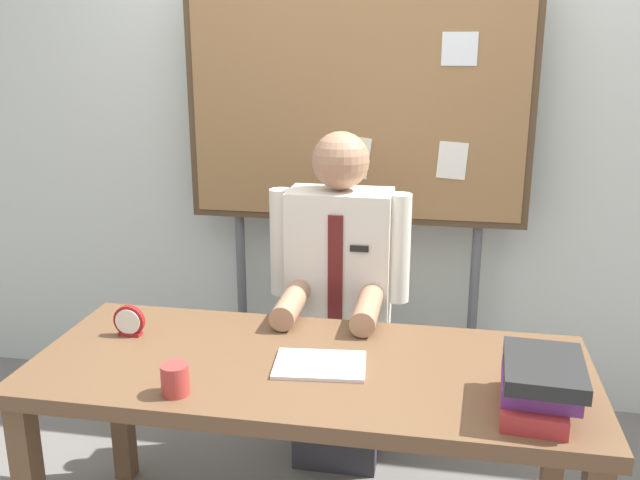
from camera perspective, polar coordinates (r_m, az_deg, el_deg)
back_wall at (r=3.22m, az=3.43°, el=9.91°), size 6.40×0.08×2.70m
desk at (r=2.25m, az=-0.87°, el=-12.05°), size 1.76×0.73×0.72m
person at (r=2.79m, az=1.57°, el=-6.17°), size 0.55×0.56×1.37m
bulletin_board at (r=3.01m, az=2.97°, el=10.88°), size 1.49×0.09×1.98m
book_stack at (r=2.01m, az=17.59°, el=-11.31°), size 0.23×0.31×0.15m
open_notebook at (r=2.18m, az=-0.00°, el=-10.24°), size 0.30×0.23×0.01m
desk_clock at (r=2.47m, az=-15.44°, el=-6.54°), size 0.11×0.04×0.11m
coffee_mug at (r=2.06m, az=-11.85°, el=-11.17°), size 0.08×0.08×0.09m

